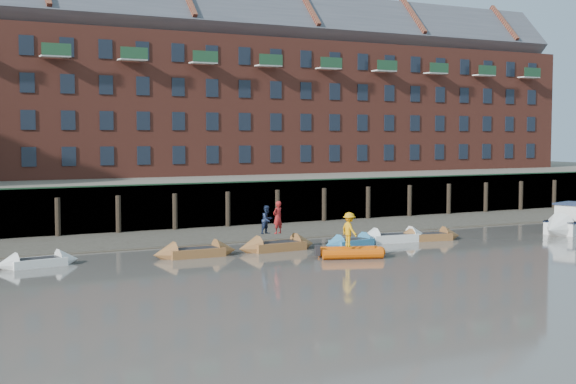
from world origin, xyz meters
TOP-DOWN VIEW (x-y plane):
  - ground at (0.00, 0.00)m, footprint 220.00×220.00m
  - foreshore at (0.00, 18.00)m, footprint 110.00×8.00m
  - mud_band at (0.00, 14.60)m, footprint 110.00×1.60m
  - river_wall at (-0.00, 22.38)m, footprint 110.00×1.23m
  - bank_terrace at (0.00, 36.00)m, footprint 110.00×28.00m
  - apartment_terrace at (-0.00, 36.99)m, footprint 80.60×15.56m
  - rowboat_0 at (-17.31, 10.52)m, footprint 4.37×1.81m
  - rowboat_2 at (-9.04, 9.88)m, footprint 4.79×1.42m
  - rowboat_3 at (-3.97, 9.97)m, footprint 5.00×1.68m
  - rowboat_4 at (0.78, 9.49)m, footprint 4.30×1.99m
  - rowboat_5 at (4.14, 9.94)m, footprint 5.06×1.92m
  - rowboat_6 at (6.54, 9.56)m, footprint 4.60×2.03m
  - rib_tender at (-1.50, 5.66)m, footprint 3.70×2.68m
  - motor_launch at (17.02, 7.93)m, footprint 6.71×4.00m
  - person_rower_a at (-3.90, 10.04)m, footprint 0.81×0.67m
  - person_rower_b at (-4.51, 10.19)m, footprint 0.98×0.88m
  - person_rib_crew at (-1.70, 5.76)m, footprint 0.72×1.23m

SIDE VIEW (x-z plane):
  - ground at x=0.00m, z-range 0.00..0.00m
  - foreshore at x=0.00m, z-range -0.25..0.25m
  - mud_band at x=0.00m, z-range -0.05..0.05m
  - rowboat_4 at x=0.78m, z-range -0.39..0.81m
  - rowboat_0 at x=-17.31m, z-range -0.40..0.83m
  - rowboat_6 at x=6.54m, z-range -0.42..0.87m
  - rowboat_2 at x=-9.04m, z-range -0.45..0.94m
  - rowboat_3 at x=-3.97m, z-range -0.46..0.97m
  - rowboat_5 at x=4.14m, z-range -0.46..0.97m
  - rib_tender at x=-1.50m, z-range -0.04..0.58m
  - motor_launch at x=17.02m, z-range -0.64..1.99m
  - person_rib_crew at x=-1.70m, z-range 0.58..2.47m
  - river_wall at x=0.00m, z-range -0.06..3.24m
  - bank_terrace at x=0.00m, z-range 0.00..3.20m
  - person_rower_b at x=-4.51m, z-range 0.96..2.61m
  - person_rower_a at x=-3.90m, z-range 0.96..2.85m
  - apartment_terrace at x=0.00m, z-range 2.34..23.31m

